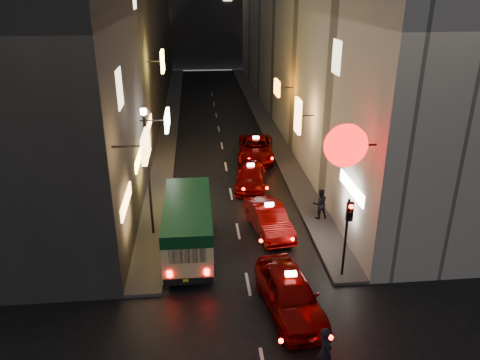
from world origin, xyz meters
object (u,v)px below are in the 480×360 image
object	(u,v)px
minibus	(188,222)
pedestrian_crossing	(325,348)
taxi_near	(290,291)
lamp_post	(148,165)
traffic_light	(348,223)

from	to	relation	value
minibus	pedestrian_crossing	xyz separation A→B (m)	(4.28, -7.64, -0.61)
taxi_near	lamp_post	distance (m)	8.90
pedestrian_crossing	taxi_near	bearing A→B (deg)	-2.75
taxi_near	traffic_light	distance (m)	3.66
taxi_near	lamp_post	xyz separation A→B (m)	(-5.56, 6.35, 2.81)
minibus	traffic_light	xyz separation A→B (m)	(6.43, -2.67, 1.08)
taxi_near	pedestrian_crossing	size ratio (longest dim) A/B	3.00
pedestrian_crossing	lamp_post	xyz separation A→B (m)	(-6.05, 9.49, 2.72)
minibus	lamp_post	distance (m)	3.32
traffic_light	lamp_post	xyz separation A→B (m)	(-8.20, 4.53, 1.04)
minibus	taxi_near	xyz separation A→B (m)	(3.79, -4.49, -0.69)
minibus	pedestrian_crossing	world-z (taller)	minibus
traffic_light	pedestrian_crossing	bearing A→B (deg)	-113.42
lamp_post	taxi_near	bearing A→B (deg)	-48.76
minibus	pedestrian_crossing	size ratio (longest dim) A/B	2.95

